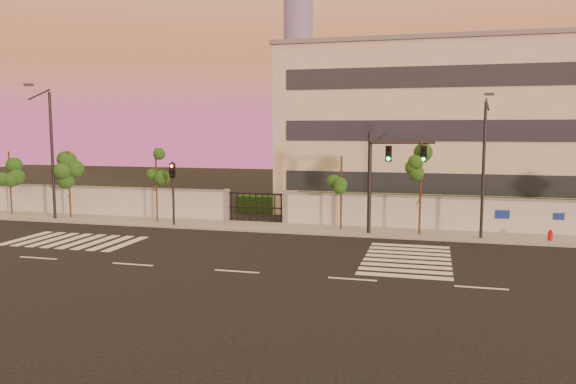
# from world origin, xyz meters

# --- Properties ---
(ground) EXTENTS (120.00, 120.00, 0.00)m
(ground) POSITION_xyz_m (0.00, 0.00, 0.00)
(ground) COLOR black
(ground) RESTS_ON ground
(sidewalk) EXTENTS (60.00, 3.00, 0.15)m
(sidewalk) POSITION_xyz_m (0.00, 10.50, 0.07)
(sidewalk) COLOR gray
(sidewalk) RESTS_ON ground
(perimeter_wall) EXTENTS (60.00, 0.36, 2.20)m
(perimeter_wall) POSITION_xyz_m (0.10, 12.00, 1.07)
(perimeter_wall) COLOR #B1B4B8
(perimeter_wall) RESTS_ON ground
(hedge_row) EXTENTS (41.00, 4.25, 1.80)m
(hedge_row) POSITION_xyz_m (1.17, 14.74, 0.82)
(hedge_row) COLOR #153710
(hedge_row) RESTS_ON ground
(institutional_building) EXTENTS (24.40, 12.40, 12.25)m
(institutional_building) POSITION_xyz_m (9.00, 21.99, 6.16)
(institutional_building) COLOR beige
(institutional_building) RESTS_ON ground
(distant_skyscraper) EXTENTS (16.00, 16.00, 118.00)m
(distant_skyscraper) POSITION_xyz_m (-65.00, 280.00, 61.98)
(distant_skyscraper) COLOR slate
(distant_skyscraper) RESTS_ON ground
(road_markings) EXTENTS (57.00, 7.62, 0.02)m
(road_markings) POSITION_xyz_m (-1.58, 3.76, 0.01)
(road_markings) COLOR silver
(road_markings) RESTS_ON ground
(street_tree_a) EXTENTS (1.44, 1.15, 4.56)m
(street_tree_a) POSITION_xyz_m (-20.61, 10.67, 3.36)
(street_tree_a) COLOR #382314
(street_tree_a) RESTS_ON ground
(street_tree_b) EXTENTS (1.53, 1.22, 4.65)m
(street_tree_b) POSITION_xyz_m (-15.63, 10.37, 3.42)
(street_tree_b) COLOR #382314
(street_tree_b) RESTS_ON ground
(street_tree_c) EXTENTS (1.34, 1.07, 4.91)m
(street_tree_c) POSITION_xyz_m (-9.14, 10.33, 3.61)
(street_tree_c) COLOR #382314
(street_tree_c) RESTS_ON ground
(street_tree_d) EXTENTS (1.40, 1.11, 4.55)m
(street_tree_d) POSITION_xyz_m (2.82, 10.56, 3.35)
(street_tree_d) COLOR #382314
(street_tree_d) RESTS_ON ground
(street_tree_e) EXTENTS (1.54, 1.23, 5.46)m
(street_tree_e) POSITION_xyz_m (7.42, 9.96, 4.02)
(street_tree_e) COLOR #382314
(street_tree_e) RESTS_ON ground
(traffic_signal_main) EXTENTS (3.70, 1.15, 5.93)m
(traffic_signal_main) POSITION_xyz_m (5.30, 9.70, 3.75)
(traffic_signal_main) COLOR black
(traffic_signal_main) RESTS_ON ground
(traffic_signal_secondary) EXTENTS (0.32, 0.32, 4.10)m
(traffic_signal_secondary) POSITION_xyz_m (-7.56, 9.40, 2.60)
(traffic_signal_secondary) COLOR black
(traffic_signal_secondary) RESTS_ON ground
(streetlight_west) EXTENTS (0.53, 2.15, 8.92)m
(streetlight_west) POSITION_xyz_m (-16.40, 9.55, 4.82)
(streetlight_west) COLOR black
(streetlight_west) RESTS_ON ground
(streetlight_east) EXTENTS (0.47, 1.91, 7.93)m
(streetlight_east) POSITION_xyz_m (10.70, 9.64, 4.29)
(streetlight_east) COLOR black
(streetlight_east) RESTS_ON ground
(fire_hydrant) EXTENTS (0.29, 0.28, 0.74)m
(fire_hydrant) POSITION_xyz_m (14.24, 9.92, 0.37)
(fire_hydrant) COLOR #AA0C0B
(fire_hydrant) RESTS_ON ground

